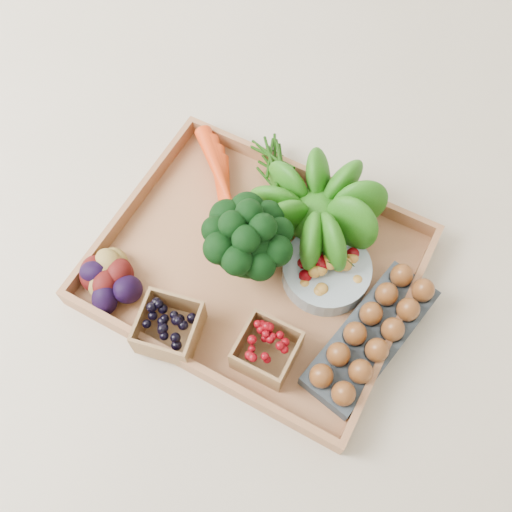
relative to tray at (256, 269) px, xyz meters
The scene contains 10 objects.
ground 0.01m from the tray, ahead, with size 4.00×4.00×0.00m, color beige.
tray is the anchor object (origin of this frame).
carrots 0.18m from the tray, 140.20° to the left, with size 0.23×0.17×0.06m, color red, non-canonical shape.
lettuce 0.16m from the tray, 65.49° to the left, with size 0.16×0.16×0.16m, color #1C4B0B.
broccoli 0.07m from the tray, 151.27° to the right, with size 0.16×0.16×0.13m, color black, non-canonical shape.
cherry_bowl 0.13m from the tray, 19.96° to the left, with size 0.16×0.16×0.04m, color #8C9EA5.
egg_carton 0.24m from the tray, ahead, with size 0.10×0.28×0.03m, color #363F45.
potatoes 0.27m from the tray, 145.34° to the right, with size 0.14×0.14×0.08m, color #3F0B0A, non-canonical shape.
punnet_blackberry 0.20m from the tray, 110.13° to the right, with size 0.10×0.10×0.07m, color black.
punnet_raspberry 0.17m from the tray, 55.56° to the right, with size 0.09×0.09×0.06m, color #68040B.
Camera 1 is at (0.22, -0.40, 0.96)m, focal length 40.00 mm.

